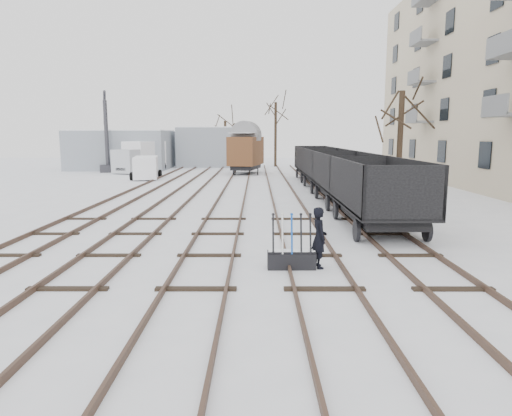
{
  "coord_description": "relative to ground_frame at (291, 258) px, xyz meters",
  "views": [
    {
      "loc": [
        1.42,
        -13.19,
        3.58
      ],
      "look_at": [
        1.39,
        1.64,
        1.2
      ],
      "focal_mm": 32.0,
      "sensor_mm": 36.0,
      "label": 1
    }
  ],
  "objects": [
    {
      "name": "ground",
      "position": [
        -2.36,
        1.24,
        -0.28
      ],
      "size": [
        120.0,
        120.0,
        0.0
      ],
      "primitive_type": "plane",
      "color": "white",
      "rests_on": "ground"
    },
    {
      "name": "tracks",
      "position": [
        -2.36,
        14.92,
        -0.21
      ],
      "size": [
        13.9,
        52.0,
        0.16
      ],
      "color": "black",
      "rests_on": "ground"
    },
    {
      "name": "shed_left",
      "position": [
        -15.36,
        37.24,
        1.76
      ],
      "size": [
        10.0,
        8.0,
        4.1
      ],
      "color": "gray",
      "rests_on": "ground"
    },
    {
      "name": "shed_right",
      "position": [
        -6.36,
        41.24,
        1.96
      ],
      "size": [
        7.0,
        6.0,
        4.5
      ],
      "color": "gray",
      "rests_on": "ground"
    },
    {
      "name": "ground_frame",
      "position": [
        0.0,
        0.0,
        0.0
      ],
      "size": [
        1.31,
        0.44,
        1.49
      ],
      "rotation": [
        0.0,
        0.0,
        0.01
      ],
      "color": "black",
      "rests_on": "ground"
    },
    {
      "name": "worker",
      "position": [
        0.75,
        0.1,
        0.55
      ],
      "size": [
        0.49,
        0.67,
        1.67
      ],
      "primitive_type": "imported",
      "rotation": [
        0.0,
        0.0,
        1.74
      ],
      "color": "black",
      "rests_on": "ground"
    },
    {
      "name": "freight_wagon_a",
      "position": [
        3.64,
        5.27,
        0.73
      ],
      "size": [
        2.61,
        6.53,
        2.66
      ],
      "color": "black",
      "rests_on": "ground"
    },
    {
      "name": "freight_wagon_b",
      "position": [
        3.64,
        11.67,
        0.73
      ],
      "size": [
        2.61,
        6.53,
        2.66
      ],
      "color": "black",
      "rests_on": "ground"
    },
    {
      "name": "freight_wagon_c",
      "position": [
        3.64,
        18.07,
        0.73
      ],
      "size": [
        2.61,
        6.53,
        2.66
      ],
      "color": "black",
      "rests_on": "ground"
    },
    {
      "name": "freight_wagon_d",
      "position": [
        3.64,
        24.47,
        0.73
      ],
      "size": [
        2.61,
        6.53,
        2.66
      ],
      "color": "black",
      "rests_on": "ground"
    },
    {
      "name": "box_van_wagon",
      "position": [
        -1.95,
        30.64,
        1.92
      ],
      "size": [
        3.61,
        5.39,
        3.78
      ],
      "rotation": [
        0.0,
        0.0,
        -0.22
      ],
      "color": "black",
      "rests_on": "ground"
    },
    {
      "name": "lorry",
      "position": [
        -12.28,
        32.68,
        1.25
      ],
      "size": [
        3.56,
        6.85,
        2.97
      ],
      "rotation": [
        0.0,
        0.0,
        -0.35
      ],
      "color": "black",
      "rests_on": "ground"
    },
    {
      "name": "panel_van",
      "position": [
        -10.05,
        25.55,
        0.67
      ],
      "size": [
        2.49,
        4.41,
        1.83
      ],
      "rotation": [
        0.0,
        0.0,
        0.17
      ],
      "color": "white",
      "rests_on": "ground"
    },
    {
      "name": "crane",
      "position": [
        -15.46,
        32.7,
        1.75
      ],
      "size": [
        1.97,
        4.62,
        7.75
      ],
      "rotation": [
        0.0,
        0.0,
        0.34
      ],
      "color": "#303036",
      "rests_on": "ground"
    },
    {
      "name": "tree_near",
      "position": [
        6.62,
        12.36,
        2.64
      ],
      "size": [
        0.3,
        0.3,
        5.85
      ],
      "primitive_type": "cylinder",
      "color": "black",
      "rests_on": "ground"
    },
    {
      "name": "tree_far_left",
      "position": [
        -4.63,
        41.94,
        2.33
      ],
      "size": [
        0.3,
        0.3,
        5.22
      ],
      "primitive_type": "cylinder",
      "color": "black",
      "rests_on": "ground"
    },
    {
      "name": "tree_far_right",
      "position": [
        1.18,
        40.47,
        3.33
      ],
      "size": [
        0.3,
        0.3,
        7.23
      ],
      "primitive_type": "cylinder",
      "color": "black",
      "rests_on": "ground"
    }
  ]
}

